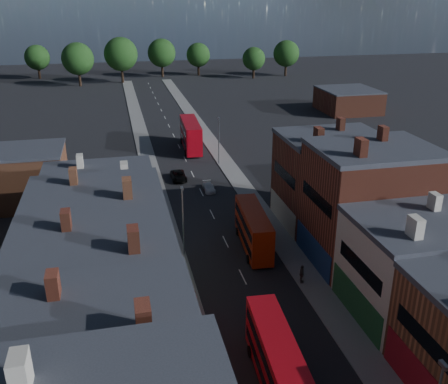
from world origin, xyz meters
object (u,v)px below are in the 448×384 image
bus_0 (276,358)px  bus_2 (191,134)px  car_3 (209,187)px  bus_1 (253,228)px  car_2 (179,176)px  ped_1 (193,299)px  ped_3 (302,274)px

bus_0 → bus_2: bearing=90.2°
bus_0 → car_3: bearing=89.5°
bus_1 → car_2: size_ratio=2.24×
bus_2 → car_3: bearing=-89.3°
bus_0 → ped_1: (-4.38, 10.80, -1.36)m
bus_0 → ped_1: size_ratio=5.61×
bus_0 → bus_2: bus_2 is taller
car_3 → ped_1: (-7.08, -28.79, 0.51)m
bus_0 → car_3: (2.70, 39.58, -1.87)m
bus_0 → bus_1: size_ratio=0.98×
ped_1 → ped_3: (11.34, 1.91, 0.05)m
car_2 → ped_3: bearing=-76.3°
car_2 → car_3: size_ratio=1.28×
ped_3 → bus_1: bearing=33.4°
bus_2 → ped_3: bus_2 is taller
bus_2 → car_2: 16.46m
bus_0 → bus_2: (3.45, 60.77, 0.47)m
car_2 → ped_1: ped_1 is taller
car_3 → ped_1: 29.65m
bus_0 → ped_1: 11.73m
ped_3 → car_3: bearing=24.6°
car_2 → ped_3: ped_3 is taller
bus_0 → car_2: bus_0 is taller
bus_0 → car_2: (-1.02, 45.09, -1.75)m
bus_1 → car_2: bus_1 is taller
bus_1 → car_3: size_ratio=2.87×
car_2 → car_3: 6.65m
bus_0 → bus_1: bearing=82.0°
bus_1 → ped_3: 8.91m
bus_0 → bus_2: size_ratio=0.84×
bus_0 → ped_3: bus_0 is taller
car_3 → ped_3: 27.22m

